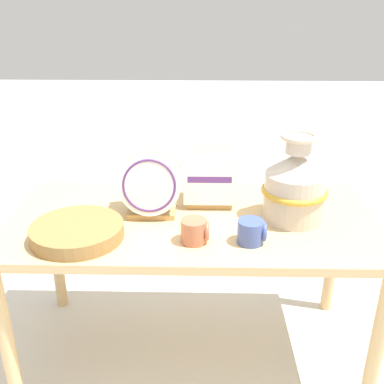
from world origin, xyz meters
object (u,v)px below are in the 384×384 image
Objects in this scene: dish_rack_square_plates at (209,184)px; mug_cobalt_glaze at (252,232)px; dish_rack_round_plates at (151,187)px; ceramic_vase at (295,185)px; wicker_charger_stack at (77,231)px; mug_terracotta_glaze at (195,231)px.

dish_rack_square_plates is 2.28× the size of mug_cobalt_glaze.
dish_rack_round_plates is 2.58× the size of mug_cobalt_glaze.
mug_cobalt_glaze is at bearing -30.41° from dish_rack_round_plates.
mug_cobalt_glaze is (-0.18, -0.19, -0.10)m from ceramic_vase.
dish_rack_square_plates is at bearing 33.36° from wicker_charger_stack.
dish_rack_round_plates reaches higher than dish_rack_square_plates.
ceramic_vase is 1.32× the size of dish_rack_round_plates.
wicker_charger_stack is (-0.81, -0.17, -0.12)m from ceramic_vase.
dish_rack_square_plates is 0.58m from wicker_charger_stack.
wicker_charger_stack is (-0.25, -0.20, -0.09)m from dish_rack_round_plates.
mug_terracotta_glaze reaches higher than wicker_charger_stack.
ceramic_vase is 0.83m from wicker_charger_stack.
mug_cobalt_glaze is at bearing -66.27° from dish_rack_square_plates.
mug_terracotta_glaze is (-0.38, -0.19, -0.10)m from ceramic_vase.
mug_terracotta_glaze is at bearing -2.20° from wicker_charger_stack.
mug_terracotta_glaze and mug_cobalt_glaze have the same top height.
mug_terracotta_glaze is (-0.05, -0.33, -0.04)m from dish_rack_square_plates.
ceramic_vase is 0.56m from dish_rack_round_plates.
dish_rack_round_plates is (-0.56, 0.03, -0.03)m from ceramic_vase.
mug_cobalt_glaze is at bearing -1.62° from wicker_charger_stack.
ceramic_vase reaches higher than mug_terracotta_glaze.
mug_terracotta_glaze is at bearing -153.49° from ceramic_vase.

